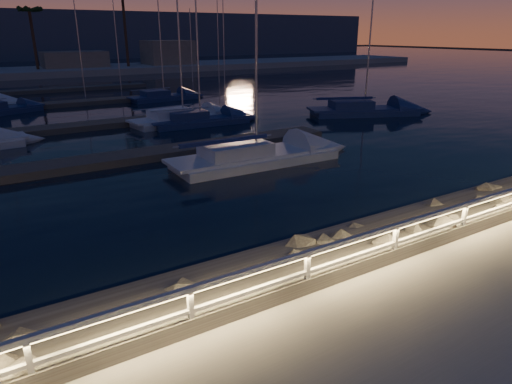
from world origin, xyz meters
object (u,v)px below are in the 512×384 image
sailboat_c (198,120)px  sailboat_g (181,118)px  sailboat_d (252,156)px  sailboat_k (162,96)px  guard_rail (367,243)px  sailboat_h (362,110)px

sailboat_c → sailboat_g: 1.47m
sailboat_d → sailboat_k: sailboat_d is taller
sailboat_c → sailboat_g: (-0.84, 1.20, 0.02)m
guard_rail → sailboat_g: bearing=78.0°
guard_rail → sailboat_c: sailboat_c is taller
sailboat_d → sailboat_h: (15.47, 7.90, -0.00)m
sailboat_k → sailboat_h: bearing=-62.5°
guard_rail → sailboat_g: size_ratio=3.17×
sailboat_d → sailboat_k: bearing=80.6°
sailboat_g → sailboat_d: bearing=-102.9°
sailboat_h → sailboat_c: bearing=-170.0°
sailboat_h → sailboat_g: bearing=-173.7°
sailboat_d → guard_rail: bearing=-106.7°
sailboat_d → sailboat_c: bearing=80.4°
sailboat_c → sailboat_h: (13.35, -3.19, 0.03)m
sailboat_g → sailboat_h: size_ratio=0.90×
sailboat_d → sailboat_g: sailboat_d is taller
sailboat_d → sailboat_h: size_ratio=1.02×
sailboat_h → guard_rail: bearing=-110.7°
sailboat_d → sailboat_g: (1.29, 12.29, -0.02)m
sailboat_k → sailboat_c: bearing=-105.7°
guard_rail → sailboat_c: bearing=75.4°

